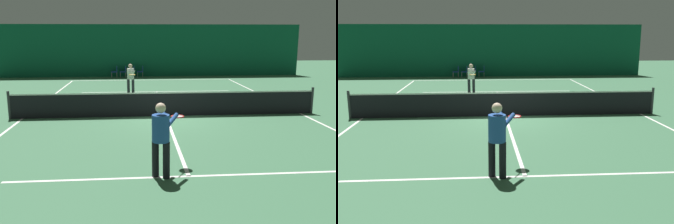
% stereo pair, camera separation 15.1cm
% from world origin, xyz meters
% --- Properties ---
extents(ground_plane, '(60.00, 60.00, 0.00)m').
position_xyz_m(ground_plane, '(0.00, 0.00, 0.00)').
color(ground_plane, '#3D704C').
extents(backdrop_curtain, '(23.00, 0.12, 3.89)m').
position_xyz_m(backdrop_curtain, '(0.00, 14.23, 1.94)').
color(backdrop_curtain, '#0F5138').
rests_on(backdrop_curtain, ground).
extents(court_line_baseline_far, '(11.00, 0.10, 0.00)m').
position_xyz_m(court_line_baseline_far, '(0.00, 11.90, 0.00)').
color(court_line_baseline_far, white).
rests_on(court_line_baseline_far, ground).
extents(court_line_service_far, '(8.25, 0.10, 0.00)m').
position_xyz_m(court_line_service_far, '(0.00, 6.40, 0.00)').
color(court_line_service_far, white).
rests_on(court_line_service_far, ground).
extents(court_line_service_near, '(8.25, 0.10, 0.00)m').
position_xyz_m(court_line_service_near, '(0.00, -6.40, 0.00)').
color(court_line_service_near, white).
rests_on(court_line_service_near, ground).
extents(court_line_sideline_left, '(0.10, 23.80, 0.00)m').
position_xyz_m(court_line_sideline_left, '(-5.50, 0.00, 0.00)').
color(court_line_sideline_left, white).
rests_on(court_line_sideline_left, ground).
extents(court_line_sideline_right, '(0.10, 23.80, 0.00)m').
position_xyz_m(court_line_sideline_right, '(5.50, 0.00, 0.00)').
color(court_line_sideline_right, white).
rests_on(court_line_sideline_right, ground).
extents(court_line_centre, '(0.10, 12.80, 0.00)m').
position_xyz_m(court_line_centre, '(0.00, 0.00, 0.00)').
color(court_line_centre, white).
rests_on(court_line_centre, ground).
extents(tennis_net, '(12.00, 0.10, 1.07)m').
position_xyz_m(tennis_net, '(0.00, 0.00, 0.51)').
color(tennis_net, black).
rests_on(tennis_net, ground).
extents(player_near, '(0.96, 1.38, 1.71)m').
position_xyz_m(player_near, '(-0.61, -6.36, 1.00)').
color(player_near, black).
rests_on(player_near, ground).
extents(player_far, '(0.49, 1.35, 1.61)m').
position_xyz_m(player_far, '(-1.42, 5.80, 0.94)').
color(player_far, '#2D2D38').
rests_on(player_far, ground).
extents(courtside_chair_0, '(0.44, 0.44, 0.84)m').
position_xyz_m(courtside_chair_0, '(-2.65, 13.68, 0.49)').
color(courtside_chair_0, '#99999E').
rests_on(courtside_chair_0, ground).
extents(courtside_chair_1, '(0.44, 0.44, 0.84)m').
position_xyz_m(courtside_chair_1, '(-2.01, 13.68, 0.49)').
color(courtside_chair_1, '#99999E').
rests_on(courtside_chair_1, ground).
extents(courtside_chair_2, '(0.44, 0.44, 0.84)m').
position_xyz_m(courtside_chair_2, '(-1.37, 13.68, 0.49)').
color(courtside_chair_2, '#99999E').
rests_on(courtside_chair_2, ground).
extents(courtside_chair_3, '(0.44, 0.44, 0.84)m').
position_xyz_m(courtside_chair_3, '(-0.73, 13.68, 0.49)').
color(courtside_chair_3, '#99999E').
rests_on(courtside_chair_3, ground).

